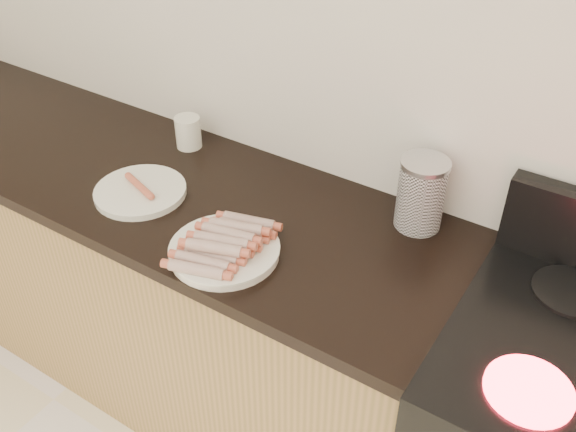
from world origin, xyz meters
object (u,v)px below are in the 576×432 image
Objects in this scene: main_plate at (225,252)px; side_plate at (140,192)px; canister at (421,194)px; mug at (188,132)px.

side_plate is (-0.37, 0.08, 0.00)m from main_plate.
side_plate is 0.80m from canister.
main_plate and side_plate have the same top height.
canister is at bearing 46.80° from main_plate.
main_plate is 2.75× the size of mug.
main_plate is 1.06× the size of side_plate.
canister is at bearing 22.55° from side_plate.
main_plate is 0.54m from canister.
canister reaches higher than main_plate.
canister is 0.79m from mug.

